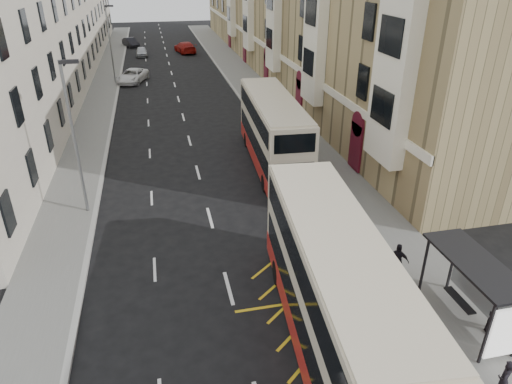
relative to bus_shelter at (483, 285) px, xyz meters
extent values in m
plane|color=black|center=(-8.34, 0.39, -2.14)|extent=(200.00, 200.00, 0.00)
cube|color=slate|center=(-0.34, 30.39, -2.06)|extent=(4.00, 120.00, 0.15)
cube|color=slate|center=(-15.84, 30.39, -2.06)|extent=(3.00, 120.00, 0.15)
cube|color=#9B9A95|center=(-2.34, 30.39, -2.06)|extent=(0.25, 120.00, 0.15)
cube|color=#9B9A95|center=(-14.34, 30.39, -2.06)|extent=(0.25, 120.00, 0.15)
cube|color=tan|center=(6.66, 45.89, 5.36)|extent=(10.00, 79.00, 15.00)
cube|color=white|center=(1.63, 45.89, 1.86)|extent=(0.18, 79.00, 0.50)
cube|color=white|center=(1.31, 10.39, 5.36)|extent=(0.80, 3.20, 10.00)
cube|color=white|center=(1.31, 22.39, 5.36)|extent=(0.80, 3.20, 10.00)
cube|color=white|center=(1.31, 34.39, 5.36)|extent=(0.80, 3.20, 10.00)
cube|color=white|center=(1.31, 46.39, 5.36)|extent=(0.80, 3.20, 10.00)
cube|color=#510D1C|center=(1.61, 14.39, -0.44)|extent=(0.20, 1.60, 3.00)
cube|color=#510D1C|center=(1.61, 26.39, -0.44)|extent=(0.20, 1.60, 3.00)
cube|color=#510D1C|center=(1.61, 38.39, -0.44)|extent=(0.20, 1.60, 3.00)
cube|color=#510D1C|center=(1.61, 50.39, -0.44)|extent=(0.20, 1.60, 3.00)
cube|color=#510D1C|center=(1.61, 62.39, -0.44)|extent=(0.20, 1.60, 3.00)
cube|color=silver|center=(-21.84, 45.89, 4.36)|extent=(9.00, 79.00, 13.00)
cube|color=black|center=(-0.78, -1.51, -0.69)|extent=(0.08, 0.08, 2.60)
cube|color=black|center=(-0.78, 2.29, -0.69)|extent=(0.08, 0.08, 2.60)
cube|color=black|center=(0.50, 2.29, -0.69)|extent=(0.08, 0.08, 2.60)
cube|color=black|center=(-0.14, 0.39, 0.66)|extent=(1.65, 4.25, 0.10)
cube|color=gray|center=(0.53, 0.39, -0.56)|extent=(0.04, 3.60, 1.95)
cube|color=white|center=(-0.14, -1.56, -0.74)|extent=(1.19, 0.12, 2.00)
cube|color=black|center=(0.11, 0.99, -1.54)|extent=(0.35, 1.60, 0.06)
cylinder|color=#AC240E|center=(-2.09, 2.89, -1.49)|extent=(0.06, 0.06, 1.00)
cylinder|color=#AC240E|center=(-2.09, 6.14, -1.49)|extent=(0.06, 0.06, 1.00)
cylinder|color=#AC240E|center=(-2.09, 9.39, -1.49)|extent=(0.06, 0.06, 1.00)
cube|color=#AC240E|center=(-2.09, 6.14, -1.01)|extent=(0.05, 6.50, 0.06)
cube|color=#AC240E|center=(-2.09, 6.14, -1.44)|extent=(0.05, 6.50, 0.06)
cylinder|color=gray|center=(-14.74, 12.39, 2.01)|extent=(0.16, 0.16, 8.00)
cube|color=black|center=(-14.34, 12.39, 5.91)|extent=(0.90, 0.18, 0.18)
cylinder|color=gray|center=(-14.74, 42.39, 2.01)|extent=(0.16, 0.16, 8.00)
cube|color=black|center=(-14.34, 42.39, 5.91)|extent=(0.90, 0.18, 0.18)
cube|color=beige|center=(-5.39, 0.45, 0.33)|extent=(3.70, 11.89, 4.20)
cube|color=#AC201A|center=(-5.39, 0.45, -1.29)|extent=(3.74, 11.92, 0.96)
cube|color=black|center=(-5.39, 0.45, -0.17)|extent=(3.66, 10.96, 1.17)
cube|color=black|center=(-5.39, 0.45, 1.64)|extent=(3.66, 10.96, 1.06)
cube|color=beige|center=(-5.39, 0.45, 2.48)|extent=(3.56, 11.41, 0.13)
cube|color=black|center=(-4.86, 6.25, -0.12)|extent=(2.26, 0.29, 1.38)
cube|color=black|center=(-4.86, 6.25, 2.06)|extent=(1.86, 0.25, 0.48)
cylinder|color=black|center=(-6.25, 4.29, -1.61)|extent=(0.39, 1.09, 1.06)
cylinder|color=black|center=(-3.85, 4.07, -1.61)|extent=(0.39, 1.09, 1.06)
cube|color=beige|center=(-3.34, 16.43, 0.30)|extent=(3.26, 11.65, 4.14)
cube|color=#AC201A|center=(-3.34, 16.43, -1.30)|extent=(3.30, 11.68, 0.94)
cube|color=black|center=(-3.34, 16.43, -0.20)|extent=(3.25, 10.73, 1.15)
cube|color=black|center=(-3.34, 16.43, 1.58)|extent=(3.25, 10.73, 1.05)
cube|color=beige|center=(-3.34, 16.43, 2.41)|extent=(3.13, 11.18, 0.13)
cube|color=black|center=(-3.02, 22.16, -0.15)|extent=(2.23, 0.21, 1.36)
cube|color=black|center=(-3.02, 22.16, 2.00)|extent=(1.83, 0.19, 0.47)
cube|color=black|center=(-3.67, 10.71, -0.15)|extent=(2.23, 0.21, 1.26)
cylinder|color=black|center=(-4.32, 20.18, -1.61)|extent=(0.35, 1.06, 1.05)
cylinder|color=black|center=(-1.95, 20.05, -1.61)|extent=(0.35, 1.06, 1.05)
cylinder|color=black|center=(-4.73, 12.82, -1.61)|extent=(0.35, 1.06, 1.05)
cylinder|color=black|center=(-2.37, 12.69, -1.61)|extent=(0.35, 1.06, 1.05)
imported|color=black|center=(-1.09, -2.87, -1.22)|extent=(0.67, 0.63, 1.53)
imported|color=black|center=(0.72, -0.35, -1.17)|extent=(0.83, 0.67, 1.63)
imported|color=black|center=(-1.22, 3.48, -1.20)|extent=(0.98, 0.83, 1.57)
imported|color=white|center=(-12.83, 42.54, -1.42)|extent=(3.93, 5.69, 1.44)
imported|color=#ADB0B4|center=(-11.85, 58.27, -1.49)|extent=(1.57, 3.83, 1.30)
imported|color=black|center=(-13.54, 66.97, -1.46)|extent=(2.86, 4.38, 1.36)
imported|color=#9D130D|center=(-5.53, 59.76, -1.34)|extent=(3.25, 5.83, 1.60)
camera|label=1|loc=(-10.55, -10.70, 10.12)|focal=32.00mm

